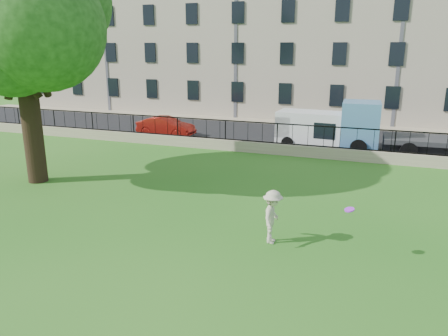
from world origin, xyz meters
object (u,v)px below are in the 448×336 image
at_px(white_van, 321,130).
at_px(tree, 17,14).
at_px(man, 273,217).
at_px(frisbee, 349,210).
at_px(red_sedan, 166,127).
at_px(blue_truck, 405,129).

bearing_deg(white_van, tree, -131.46).
xyz_separation_m(man, frisbee, (2.20, -0.31, 0.64)).
relative_size(frisbee, red_sedan, 0.07).
bearing_deg(red_sedan, man, -140.68).
relative_size(tree, white_van, 2.10).
relative_size(man, frisbee, 6.10).
height_order(man, frisbee, man).
xyz_separation_m(man, red_sedan, (-10.54, 13.40, -0.19)).
relative_size(white_van, blue_truck, 0.74).
xyz_separation_m(tree, red_sedan, (0.78, 10.81, -6.34)).
relative_size(red_sedan, blue_truck, 0.58).
distance_m(man, frisbee, 2.31).
relative_size(man, red_sedan, 0.43).
relative_size(tree, red_sedan, 2.72).
distance_m(man, white_van, 13.41).
relative_size(tree, man, 6.34).
bearing_deg(blue_truck, white_van, 177.39).
xyz_separation_m(man, white_van, (-0.50, 13.40, 0.22)).
bearing_deg(white_van, man, -84.30).
height_order(tree, white_van, tree).
distance_m(frisbee, white_van, 13.98).
distance_m(frisbee, red_sedan, 18.74).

